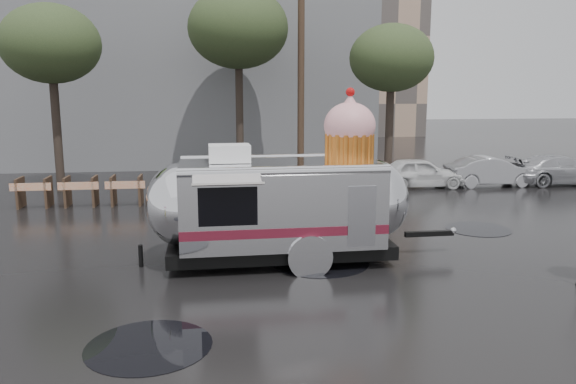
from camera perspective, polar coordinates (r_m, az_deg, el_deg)
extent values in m
plane|color=black|center=(10.09, -1.15, -12.31)|extent=(120.00, 120.00, 0.00)
cylinder|color=black|center=(16.73, 18.77, -3.58)|extent=(1.80, 1.80, 0.01)
cylinder|color=black|center=(9.21, -13.95, -14.93)|extent=(1.95, 1.95, 0.01)
cylinder|color=black|center=(12.89, 3.30, -7.17)|extent=(2.20, 2.20, 0.01)
cube|color=slate|center=(33.49, -12.78, 14.69)|extent=(22.00, 12.00, 13.00)
cylinder|color=#473323|center=(23.52, 1.33, 11.93)|extent=(0.28, 0.28, 9.00)
cylinder|color=#382D26|center=(23.08, -22.52, 7.26)|extent=(0.32, 0.32, 5.85)
ellipsoid|color=#2D3D1F|center=(23.11, -22.98, 13.70)|extent=(3.64, 3.64, 2.86)
cylinder|color=#382D26|center=(24.28, -4.96, 9.20)|extent=(0.32, 0.32, 6.75)
ellipsoid|color=#2D3D1F|center=(24.40, -5.08, 16.26)|extent=(4.20, 4.20, 3.30)
cylinder|color=#382D26|center=(23.35, 10.27, 7.36)|extent=(0.32, 0.32, 5.40)
ellipsoid|color=#2D3D1F|center=(23.35, 10.47, 13.25)|extent=(3.36, 3.36, 2.64)
cube|color=#473323|center=(20.62, -25.54, -0.06)|extent=(0.08, 0.80, 1.00)
cube|color=#473323|center=(20.35, -23.14, 0.00)|extent=(0.08, 0.80, 1.00)
cube|color=#E5590C|center=(20.08, -24.71, 0.47)|extent=(1.30, 0.04, 0.25)
cube|color=#473323|center=(20.19, -21.50, 0.04)|extent=(0.08, 0.80, 1.00)
cube|color=#473323|center=(19.99, -19.00, 0.10)|extent=(0.08, 0.80, 1.00)
cube|color=#E5590C|center=(19.68, -20.55, 0.58)|extent=(1.30, 0.04, 0.25)
cube|color=#473323|center=(19.87, -17.31, 0.14)|extent=(0.08, 0.80, 1.00)
cube|color=#473323|center=(19.73, -14.74, 0.20)|extent=(0.08, 0.80, 1.00)
cube|color=#E5590C|center=(19.38, -16.23, 0.69)|extent=(1.30, 0.04, 0.25)
imported|color=silver|center=(22.92, 13.24, 2.17)|extent=(4.00, 1.80, 1.40)
imported|color=#B2B2B7|center=(24.13, 19.94, 2.22)|extent=(4.00, 1.80, 1.40)
imported|color=#B2B2B7|center=(25.63, 25.93, 2.29)|extent=(4.20, 1.80, 1.44)
cube|color=silver|center=(12.68, -0.90, -0.91)|extent=(4.46, 2.40, 1.80)
ellipsoid|color=silver|center=(13.15, 8.67, -0.62)|extent=(1.55, 2.34, 1.80)
ellipsoid|color=silver|center=(12.59, -10.89, -1.19)|extent=(1.55, 2.34, 1.80)
cube|color=black|center=(12.93, -0.88, -5.49)|extent=(5.05, 2.12, 0.30)
cylinder|color=black|center=(12.03, 2.15, -6.73)|extent=(0.71, 0.24, 0.70)
cylinder|color=black|center=(13.99, 0.60, -4.25)|extent=(0.71, 0.24, 0.70)
cylinder|color=silver|center=(11.88, 2.28, -6.69)|extent=(0.96, 0.12, 0.96)
cube|color=black|center=(13.82, 14.15, -4.12)|extent=(1.20, 0.15, 0.12)
sphere|color=silver|center=(14.05, 16.43, -3.78)|extent=(0.16, 0.16, 0.16)
cylinder|color=black|center=(12.94, -14.73, -6.29)|extent=(0.10, 0.10, 0.50)
cube|color=#5B1322|center=(11.68, -0.15, -4.18)|extent=(4.41, 0.13, 0.20)
cube|color=#5B1322|center=(13.89, -1.52, -1.81)|extent=(4.41, 0.13, 0.20)
cube|color=black|center=(11.42, -6.12, -1.48)|extent=(1.20, 0.06, 0.80)
cube|color=#BEB7B1|center=(11.09, -6.12, 0.79)|extent=(1.41, 0.53, 0.14)
cube|color=silver|center=(11.92, 7.52, -2.48)|extent=(0.60, 0.04, 1.30)
cube|color=white|center=(12.42, -5.97, 3.94)|extent=(0.92, 0.67, 0.38)
cylinder|color=orange|center=(12.81, 6.24, 4.58)|extent=(1.07, 1.07, 0.60)
ellipsoid|color=#FDB0B4|center=(12.77, 6.28, 6.73)|extent=(1.19, 1.19, 1.04)
cone|color=#FDB0B4|center=(12.75, 6.33, 9.07)|extent=(0.51, 0.51, 0.40)
sphere|color=red|center=(12.74, 6.35, 10.06)|extent=(0.20, 0.20, 0.20)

